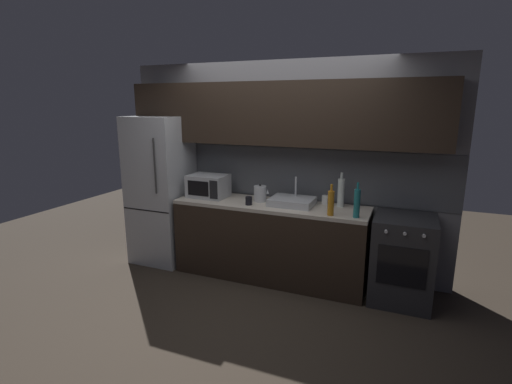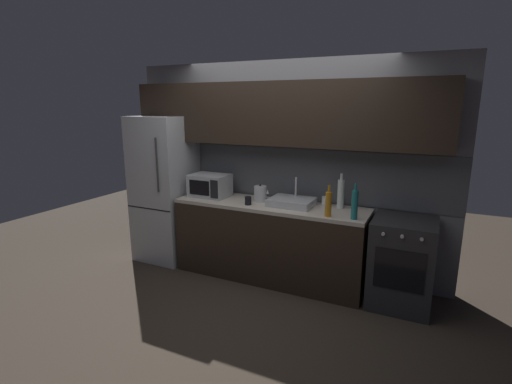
% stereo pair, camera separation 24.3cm
% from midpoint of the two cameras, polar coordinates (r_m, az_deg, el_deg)
% --- Properties ---
extents(ground_plane, '(10.00, 10.00, 0.00)m').
position_cam_midpoint_polar(ground_plane, '(3.92, -4.66, -17.78)').
color(ground_plane, '#2D261E').
extents(back_wall, '(3.96, 0.44, 2.50)m').
position_cam_midpoint_polar(back_wall, '(4.48, 1.97, 7.22)').
color(back_wall, slate).
rests_on(back_wall, ground).
extents(counter_run, '(2.22, 0.60, 0.90)m').
position_cam_midpoint_polar(counter_run, '(4.46, 0.51, -7.33)').
color(counter_run, black).
rests_on(counter_run, ground).
extents(refrigerator, '(0.68, 0.69, 1.86)m').
position_cam_midpoint_polar(refrigerator, '(5.05, -15.37, 0.30)').
color(refrigerator, '#ADAFB5').
rests_on(refrigerator, ground).
extents(oven_range, '(0.60, 0.62, 0.90)m').
position_cam_midpoint_polar(oven_range, '(4.18, 19.55, -9.55)').
color(oven_range, '#232326').
rests_on(oven_range, ground).
extents(microwave, '(0.46, 0.35, 0.27)m').
position_cam_midpoint_polar(microwave, '(4.66, -8.66, 0.91)').
color(microwave, '#A8AAAF').
rests_on(microwave, counter_run).
extents(sink_basin, '(0.48, 0.38, 0.30)m').
position_cam_midpoint_polar(sink_basin, '(4.26, 3.81, -1.43)').
color(sink_basin, '#ADAFB5').
rests_on(sink_basin, counter_run).
extents(kettle, '(0.18, 0.15, 0.21)m').
position_cam_midpoint_polar(kettle, '(4.40, -0.95, -0.27)').
color(kettle, '#B7BABF').
rests_on(kettle, counter_run).
extents(wine_bottle_amber, '(0.07, 0.07, 0.32)m').
position_cam_midpoint_polar(wine_bottle_amber, '(3.89, 9.43, -1.61)').
color(wine_bottle_amber, '#B27019').
rests_on(wine_bottle_amber, counter_run).
extents(wine_bottle_teal, '(0.06, 0.06, 0.36)m').
position_cam_midpoint_polar(wine_bottle_teal, '(3.86, 13.17, -1.63)').
color(wine_bottle_teal, '#19666B').
rests_on(wine_bottle_teal, counter_run).
extents(wine_bottle_clear, '(0.07, 0.07, 0.38)m').
position_cam_midpoint_polar(wine_bottle_clear, '(4.23, 11.03, -0.06)').
color(wine_bottle_clear, silver).
rests_on(wine_bottle_clear, counter_run).
extents(mug_white, '(0.08, 0.08, 0.10)m').
position_cam_midpoint_polar(mug_white, '(4.33, 8.78, -1.19)').
color(mug_white, silver).
rests_on(mug_white, counter_run).
extents(mug_dark, '(0.07, 0.07, 0.09)m').
position_cam_midpoint_polar(mug_dark, '(4.26, -2.73, -1.33)').
color(mug_dark, black).
rests_on(mug_dark, counter_run).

